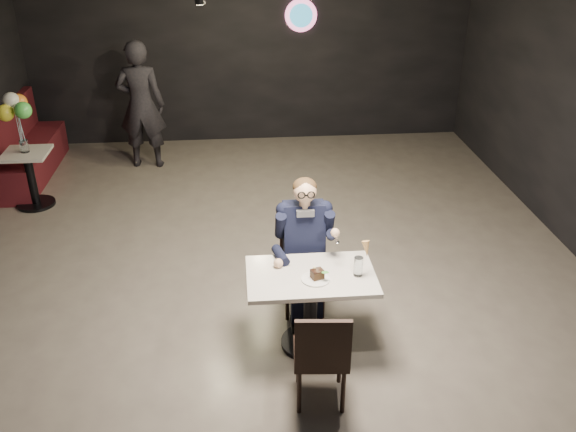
{
  "coord_description": "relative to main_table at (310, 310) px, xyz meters",
  "views": [
    {
      "loc": [
        -0.27,
        -5.29,
        3.58
      ],
      "look_at": [
        0.17,
        -0.35,
        1.01
      ],
      "focal_mm": 38.0,
      "sensor_mm": 36.0,
      "label": 1
    }
  ],
  "objects": [
    {
      "name": "floor",
      "position": [
        -0.31,
        0.95,
        -0.38
      ],
      "size": [
        9.0,
        9.0,
        0.0
      ],
      "primitive_type": "plane",
      "color": "slate",
      "rests_on": "ground"
    },
    {
      "name": "wall_sign",
      "position": [
        0.49,
        5.42,
        1.62
      ],
      "size": [
        0.5,
        0.06,
        0.5
      ],
      "primitive_type": null,
      "color": "pink",
      "rests_on": "floor"
    },
    {
      "name": "main_table",
      "position": [
        0.0,
        0.0,
        0.0
      ],
      "size": [
        1.1,
        0.7,
        0.75
      ],
      "primitive_type": "cube",
      "color": "silver",
      "rests_on": "floor"
    },
    {
      "name": "chair_far",
      "position": [
        0.0,
        0.55,
        0.09
      ],
      "size": [
        0.42,
        0.46,
        0.92
      ],
      "primitive_type": "cube",
      "color": "black",
      "rests_on": "floor"
    },
    {
      "name": "chair_near",
      "position": [
        0.0,
        -0.66,
        0.09
      ],
      "size": [
        0.46,
        0.49,
        0.92
      ],
      "primitive_type": "cube",
      "rotation": [
        0.0,
        0.0,
        -0.09
      ],
      "color": "black",
      "rests_on": "floor"
    },
    {
      "name": "seated_man",
      "position": [
        0.0,
        0.55,
        0.34
      ],
      "size": [
        0.6,
        0.8,
        1.44
      ],
      "primitive_type": "cube",
      "color": "black",
      "rests_on": "floor"
    },
    {
      "name": "dessert_plate",
      "position": [
        0.03,
        -0.09,
        0.38
      ],
      "size": [
        0.24,
        0.24,
        0.01
      ],
      "primitive_type": "cylinder",
      "color": "white",
      "rests_on": "main_table"
    },
    {
      "name": "cake_slice",
      "position": [
        0.04,
        -0.08,
        0.42
      ],
      "size": [
        0.12,
        0.11,
        0.07
      ],
      "primitive_type": "cube",
      "rotation": [
        0.0,
        0.0,
        0.35
      ],
      "color": "black",
      "rests_on": "dessert_plate"
    },
    {
      "name": "mint_leaf",
      "position": [
        0.1,
        -0.12,
        0.47
      ],
      "size": [
        0.06,
        0.04,
        0.01
      ],
      "primitive_type": "ellipsoid",
      "color": "green",
      "rests_on": "cake_slice"
    },
    {
      "name": "sundae_glass",
      "position": [
        0.39,
        -0.05,
        0.46
      ],
      "size": [
        0.08,
        0.08,
        0.17
      ],
      "primitive_type": "cylinder",
      "color": "silver",
      "rests_on": "main_table"
    },
    {
      "name": "wafer_cone",
      "position": [
        0.46,
        -0.04,
        0.62
      ],
      "size": [
        0.08,
        0.08,
        0.14
      ],
      "primitive_type": "cone",
      "rotation": [
        0.0,
        0.0,
        0.26
      ],
      "color": "tan",
      "rests_on": "sundae_glass"
    },
    {
      "name": "booth_bench",
      "position": [
        -3.56,
        4.15,
        0.15
      ],
      "size": [
        0.52,
        2.1,
        1.05
      ],
      "primitive_type": "cube",
      "color": "#410E15",
      "rests_on": "floor"
    },
    {
      "name": "side_table",
      "position": [
        -3.26,
        3.15,
        -0.03
      ],
      "size": [
        0.56,
        0.56,
        0.7
      ],
      "primitive_type": "cube",
      "color": "silver",
      "rests_on": "floor"
    },
    {
      "name": "balloon_vase",
      "position": [
        -3.26,
        3.15,
        0.45
      ],
      "size": [
        0.1,
        0.1,
        0.16
      ],
      "primitive_type": "cylinder",
      "color": "silver",
      "rests_on": "side_table"
    },
    {
      "name": "balloon_bunch",
      "position": [
        -3.26,
        3.15,
        0.84
      ],
      "size": [
        0.38,
        0.38,
        0.63
      ],
      "primitive_type": "cube",
      "color": "yellow",
      "rests_on": "balloon_vase"
    },
    {
      "name": "passerby",
      "position": [
        -1.95,
        4.42,
        0.56
      ],
      "size": [
        0.71,
        0.49,
        1.88
      ],
      "primitive_type": "imported",
      "rotation": [
        0.0,
        0.0,
        3.08
      ],
      "color": "black",
      "rests_on": "floor"
    }
  ]
}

